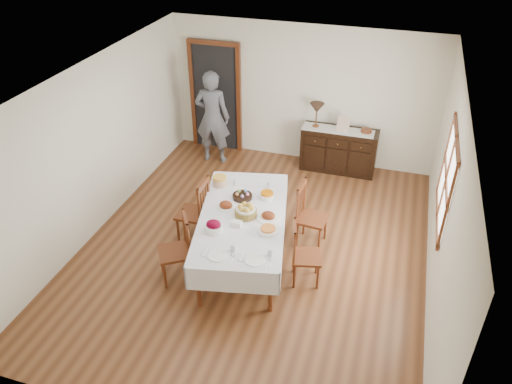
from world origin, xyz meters
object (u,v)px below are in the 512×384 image
(chair_right_near, at_px, (303,254))
(sideboard, at_px, (339,150))
(dining_table, at_px, (243,221))
(chair_left_near, at_px, (178,248))
(chair_left_far, at_px, (196,211))
(chair_right_far, at_px, (309,214))
(person, at_px, (212,114))
(table_lamp, at_px, (317,109))

(chair_right_near, bearing_deg, sideboard, -13.18)
(dining_table, distance_m, chair_left_near, 0.96)
(dining_table, distance_m, chair_left_far, 0.87)
(chair_right_far, bearing_deg, chair_left_far, 109.78)
(dining_table, relative_size, person, 1.29)
(dining_table, bearing_deg, chair_right_near, -23.12)
(chair_left_far, relative_size, chair_right_near, 1.13)
(dining_table, bearing_deg, sideboard, 61.58)
(chair_right_near, xyz_separation_m, chair_right_far, (-0.10, 0.85, 0.04))
(chair_left_near, xyz_separation_m, sideboard, (1.61, 3.61, -0.09))
(dining_table, distance_m, sideboard, 3.14)
(dining_table, height_order, table_lamp, table_lamp)
(chair_left_far, bearing_deg, chair_right_near, 75.72)
(chair_left_near, relative_size, chair_right_far, 0.99)
(chair_right_near, bearing_deg, chair_right_far, -6.85)
(chair_left_far, xyz_separation_m, table_lamp, (1.24, 2.76, 0.65))
(chair_left_near, relative_size, table_lamp, 2.19)
(chair_left_far, bearing_deg, person, -165.31)
(chair_left_far, height_order, chair_right_far, chair_left_far)
(chair_left_far, relative_size, table_lamp, 2.29)
(dining_table, bearing_deg, chair_right_far, 27.59)
(person, bearing_deg, table_lamp, -175.70)
(chair_right_near, distance_m, person, 3.76)
(chair_left_near, height_order, chair_left_far, chair_left_far)
(chair_left_far, bearing_deg, dining_table, 72.90)
(table_lamp, bearing_deg, chair_left_near, -107.55)
(dining_table, distance_m, chair_right_near, 0.96)
(dining_table, distance_m, table_lamp, 3.07)
(chair_left_near, relative_size, person, 0.52)
(dining_table, height_order, chair_right_far, chair_right_far)
(chair_right_far, bearing_deg, sideboard, 3.25)
(chair_left_near, xyz_separation_m, chair_left_far, (-0.10, 0.86, 0.02))
(chair_left_near, bearing_deg, dining_table, 97.24)
(dining_table, relative_size, chair_right_far, 2.45)
(chair_right_far, relative_size, person, 0.53)
(chair_left_near, distance_m, table_lamp, 3.85)
(chair_left_near, relative_size, chair_left_far, 0.96)
(chair_right_far, xyz_separation_m, person, (-2.29, 2.01, 0.45))
(sideboard, relative_size, person, 0.72)
(chair_left_near, xyz_separation_m, chair_right_far, (1.53, 1.28, 0.00))
(chair_right_near, bearing_deg, chair_left_far, 62.58)
(chair_left_near, xyz_separation_m, person, (-0.76, 3.29, 0.45))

